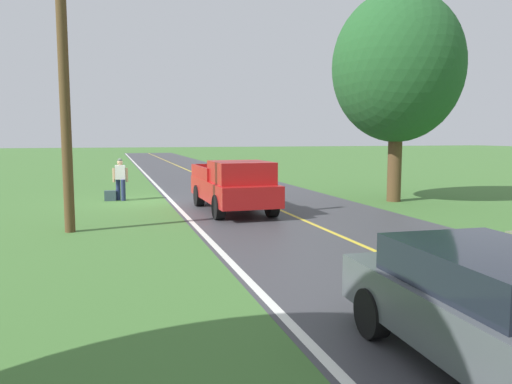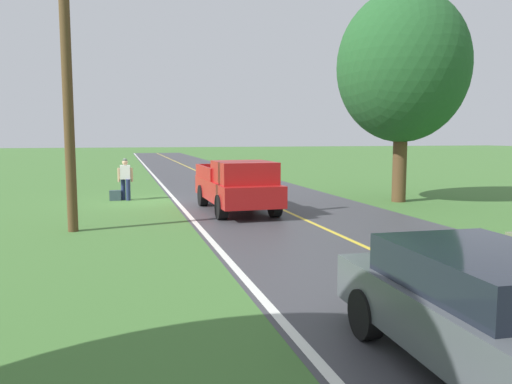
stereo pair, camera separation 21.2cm
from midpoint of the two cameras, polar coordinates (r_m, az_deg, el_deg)
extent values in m
plane|color=#427033|center=(21.15, -11.91, -1.00)|extent=(200.00, 200.00, 0.00)
cube|color=#3D3D42|center=(21.89, 0.19, -0.61)|extent=(7.29, 120.00, 0.00)
cube|color=silver|center=(21.25, -8.86, -0.89)|extent=(0.16, 117.60, 0.00)
cube|color=gold|center=(21.89, 0.19, -0.60)|extent=(0.14, 117.60, 0.00)
cylinder|color=navy|center=(21.46, -14.00, 0.23)|extent=(0.18, 0.18, 0.88)
cylinder|color=navy|center=(21.71, -14.54, 0.29)|extent=(0.18, 0.18, 0.88)
cube|color=white|center=(21.52, -14.33, 2.20)|extent=(0.42, 0.29, 0.58)
sphere|color=tan|center=(21.50, -14.36, 3.27)|extent=(0.23, 0.23, 0.23)
sphere|color=#4C564C|center=(21.49, -14.36, 3.47)|extent=(0.20, 0.20, 0.20)
cube|color=#234C2D|center=(21.72, -14.29, 2.31)|extent=(0.34, 0.23, 0.44)
cylinder|color=tan|center=(21.49, -13.63, 1.91)|extent=(0.10, 0.10, 0.58)
cylinder|color=tan|center=(21.53, -15.01, 1.88)|extent=(0.10, 0.10, 0.58)
cube|color=#384C56|center=(21.59, -15.38, -0.37)|extent=(0.48, 0.24, 0.43)
cube|color=#B21919|center=(17.95, -2.00, 0.25)|extent=(2.10, 5.43, 0.70)
cube|color=#B21919|center=(16.74, -1.01, 2.25)|extent=(1.88, 2.19, 0.72)
cube|color=black|center=(16.74, -1.01, 2.50)|extent=(1.70, 1.33, 0.43)
cube|color=#B21919|center=(19.18, -0.07, 2.37)|extent=(0.15, 3.03, 0.45)
cube|color=#B21919|center=(18.75, -5.60, 2.25)|extent=(0.15, 3.03, 0.45)
cube|color=#B21919|center=(20.41, -3.79, 2.60)|extent=(1.84, 0.13, 0.45)
cylinder|color=black|center=(16.58, 2.52, -1.48)|extent=(0.31, 0.81, 0.80)
cylinder|color=black|center=(16.10, -3.57, -1.72)|extent=(0.31, 0.81, 0.80)
cylinder|color=black|center=(19.71, -0.56, -0.22)|extent=(0.31, 0.81, 0.80)
cylinder|color=black|center=(19.30, -5.72, -0.39)|extent=(0.31, 0.81, 0.80)
cylinder|color=brown|center=(21.20, 16.24, 3.23)|extent=(0.56, 0.56, 3.19)
ellipsoid|color=#235628|center=(21.35, 16.56, 13.48)|extent=(5.19, 5.19, 5.97)
cube|color=#4C5156|center=(6.23, 26.45, -13.27)|extent=(2.01, 4.46, 0.62)
cube|color=black|center=(6.22, 25.51, -8.05)|extent=(1.71, 2.43, 0.46)
cylinder|color=black|center=(7.86, 24.57, -11.48)|extent=(0.26, 0.67, 0.66)
cylinder|color=black|center=(6.99, 13.23, -13.29)|extent=(0.26, 0.67, 0.66)
cylinder|color=brown|center=(14.86, -20.22, 11.66)|extent=(0.28, 0.28, 8.26)
camera|label=1|loc=(0.11, -89.46, 0.06)|focal=35.31mm
camera|label=2|loc=(0.11, 90.54, -0.06)|focal=35.31mm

